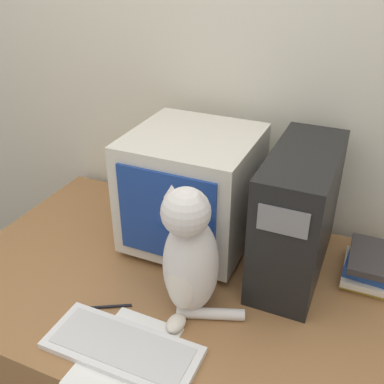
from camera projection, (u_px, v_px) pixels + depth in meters
wall_back at (238, 74)px, 1.64m from camera, size 7.00×0.05×2.50m
desk at (179, 352)px, 1.65m from camera, size 1.48×0.95×0.70m
crt_monitor at (192, 189)px, 1.56m from camera, size 0.42×0.42×0.42m
computer_tower at (297, 214)px, 1.43m from camera, size 0.20×0.48×0.43m
keyboard at (122, 348)px, 1.22m from camera, size 0.43×0.18×0.02m
cat at (190, 257)px, 1.26m from camera, size 0.26×0.22×0.43m
book_stack at (368, 266)px, 1.47m from camera, size 0.16×0.22×0.10m
pen at (105, 307)px, 1.36m from camera, size 0.14×0.09×0.01m
paper_sheet at (126, 355)px, 1.21m from camera, size 0.22×0.30×0.00m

